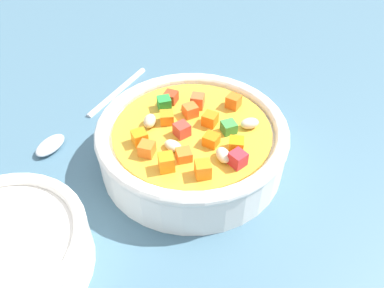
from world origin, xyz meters
The scene contains 4 objects.
ground_plane centered at (0.00, 0.00, -1.00)cm, with size 140.00×140.00×2.00cm, color #42667A.
soup_bowl_main centered at (0.01, 0.02, 2.73)cm, with size 18.80×18.80×5.83cm.
spoon centered at (5.37, -13.20, 0.48)cm, with size 18.86×8.65×1.09cm.
side_bowl_small centered at (19.11, 0.21, 2.32)cm, with size 13.51×13.51×4.48cm.
Camera 1 is at (18.03, 21.40, 28.43)cm, focal length 35.59 mm.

